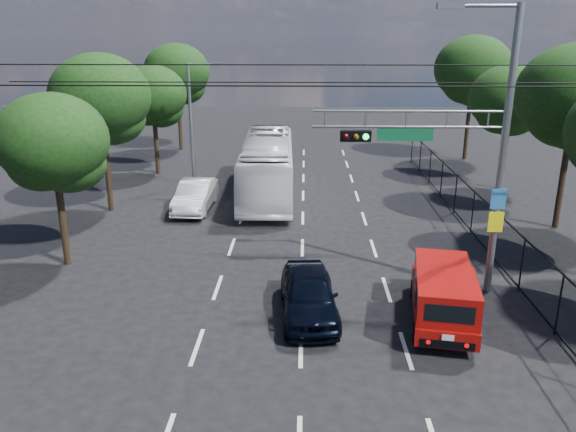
{
  "coord_description": "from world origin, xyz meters",
  "views": [
    {
      "loc": [
        0.05,
        -10.13,
        8.6
      ],
      "look_at": [
        -0.48,
        7.69,
        2.8
      ],
      "focal_mm": 35.0,
      "sensor_mm": 36.0,
      "label": 1
    }
  ],
  "objects_px": {
    "navy_hatchback": "(309,294)",
    "red_pickup": "(443,293)",
    "signal_mast": "(466,143)",
    "white_bus": "(267,166)",
    "white_van": "(195,196)"
  },
  "relations": [
    {
      "from": "red_pickup",
      "to": "navy_hatchback",
      "type": "relative_size",
      "value": 1.17
    },
    {
      "from": "navy_hatchback",
      "to": "signal_mast",
      "type": "bearing_deg",
      "value": 16.98
    },
    {
      "from": "signal_mast",
      "to": "white_van",
      "type": "bearing_deg",
      "value": 139.4
    },
    {
      "from": "red_pickup",
      "to": "navy_hatchback",
      "type": "xyz_separation_m",
      "value": [
        -4.15,
        0.29,
        -0.23
      ]
    },
    {
      "from": "red_pickup",
      "to": "white_van",
      "type": "relative_size",
      "value": 1.12
    },
    {
      "from": "navy_hatchback",
      "to": "red_pickup",
      "type": "bearing_deg",
      "value": -8.12
    },
    {
      "from": "navy_hatchback",
      "to": "white_van",
      "type": "relative_size",
      "value": 0.95
    },
    {
      "from": "red_pickup",
      "to": "white_van",
      "type": "distance_m",
      "value": 15.15
    },
    {
      "from": "signal_mast",
      "to": "white_van",
      "type": "distance_m",
      "value": 14.9
    },
    {
      "from": "navy_hatchback",
      "to": "white_van",
      "type": "xyz_separation_m",
      "value": [
        -5.73,
        11.2,
        0.01
      ]
    },
    {
      "from": "red_pickup",
      "to": "navy_hatchback",
      "type": "distance_m",
      "value": 4.17
    },
    {
      "from": "white_bus",
      "to": "white_van",
      "type": "height_order",
      "value": "white_bus"
    },
    {
      "from": "signal_mast",
      "to": "navy_hatchback",
      "type": "relative_size",
      "value": 2.2
    },
    {
      "from": "signal_mast",
      "to": "white_bus",
      "type": "distance_m",
      "value": 14.7
    },
    {
      "from": "signal_mast",
      "to": "red_pickup",
      "type": "height_order",
      "value": "signal_mast"
    }
  ]
}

